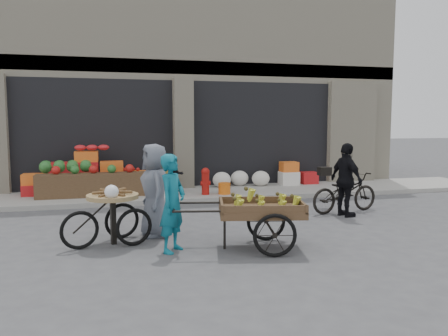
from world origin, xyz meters
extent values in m
plane|color=#424244|center=(0.00, 0.00, 0.00)|extent=(80.00, 80.00, 0.00)
cube|color=gray|center=(0.00, 4.10, 0.06)|extent=(18.00, 2.20, 0.12)
cube|color=beige|center=(0.00, 8.20, 3.50)|extent=(14.00, 6.00, 7.00)
cube|color=gray|center=(0.00, 5.35, 3.60)|extent=(14.00, 0.30, 0.40)
cube|color=black|center=(-2.48, 6.00, 1.67)|extent=(4.40, 1.60, 3.10)
cube|color=black|center=(2.48, 6.00, 1.67)|extent=(4.40, 1.60, 3.10)
cube|color=beige|center=(0.00, 5.15, 1.67)|extent=(0.55, 0.80, 3.22)
cube|color=brown|center=(-2.48, 3.95, 0.42)|extent=(2.80, 0.45, 0.60)
sphere|color=#1E5923|center=(-3.17, 4.45, 0.86)|extent=(0.34, 0.34, 0.34)
cylinder|color=silver|center=(-0.75, 3.60, 0.37)|extent=(0.52, 0.52, 0.50)
cylinder|color=#A5140F|center=(0.35, 3.55, 0.40)|extent=(0.20, 0.20, 0.56)
sphere|color=#A5140F|center=(0.35, 3.55, 0.72)|extent=(0.22, 0.22, 0.22)
cylinder|color=orange|center=(0.85, 3.50, 0.27)|extent=(0.32, 0.32, 0.30)
ellipsoid|color=silver|center=(1.68, 4.70, 0.34)|extent=(1.70, 0.60, 0.44)
imported|color=black|center=(-0.35, 4.20, 0.58)|extent=(0.51, 0.43, 0.93)
cube|color=brown|center=(0.29, -1.09, 0.61)|extent=(1.47, 1.11, 0.12)
torus|color=black|center=(0.34, -1.58, 0.33)|extent=(0.66, 0.19, 0.67)
torus|color=black|center=(0.53, -0.66, 0.33)|extent=(0.66, 0.19, 0.67)
cylinder|color=black|center=(-0.28, -0.97, 0.27)|extent=(0.05, 0.05, 0.55)
imported|color=#0F6277|center=(-1.10, -0.91, 0.76)|extent=(0.63, 0.67, 1.53)
cylinder|color=#9E7F51|center=(-2.00, -0.25, 0.80)|extent=(1.07, 1.07, 0.07)
cube|color=black|center=(-2.00, -0.25, 0.40)|extent=(0.10, 0.10, 0.80)
torus|color=black|center=(-1.67, -0.44, 0.31)|extent=(0.61, 0.26, 0.62)
torus|color=black|center=(-1.85, 0.09, 0.31)|extent=(0.61, 0.26, 0.62)
torus|color=black|center=(-2.52, -0.44, 0.31)|extent=(0.61, 0.26, 0.62)
imported|color=slate|center=(-1.27, 0.11, 0.82)|extent=(0.62, 0.86, 1.64)
imported|color=black|center=(3.03, 1.13, 0.45)|extent=(1.79, 0.88, 0.90)
imported|color=black|center=(2.83, 0.73, 0.79)|extent=(0.54, 0.98, 1.58)
camera|label=1|loc=(-1.95, -7.55, 2.01)|focal=35.00mm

